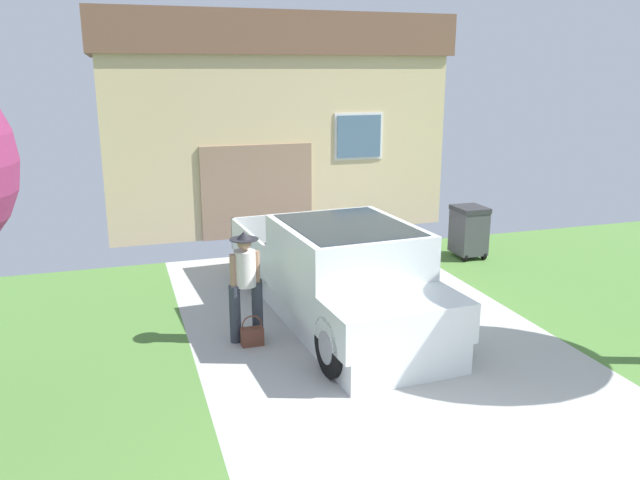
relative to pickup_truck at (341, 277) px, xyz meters
The scene contains 5 objects.
pickup_truck is the anchor object (origin of this frame).
person_with_hat 1.58m from the pickup_truck, behind, with size 0.50×0.41×1.63m.
handbag 1.69m from the pickup_truck, 162.33° to the right, with size 0.32×0.16×0.45m.
house_with_garage 8.33m from the pickup_truck, 85.74° to the left, with size 8.47×5.29×5.11m.
wheeled_trash_bin 4.51m from the pickup_truck, 34.05° to the left, with size 0.60×0.72×1.08m.
Camera 1 is at (-3.41, -3.90, 3.82)m, focal length 35.88 mm.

